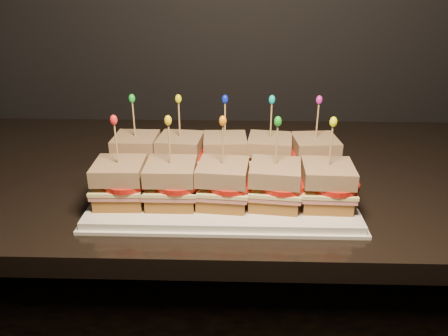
{
  "coord_description": "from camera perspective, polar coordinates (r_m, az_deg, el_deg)",
  "views": [
    {
      "loc": [
        0.32,
        0.81,
        1.33
      ],
      "look_at": [
        0.3,
        1.54,
        1.0
      ],
      "focal_mm": 35.0,
      "sensor_mm": 36.0,
      "label": 1
    }
  ],
  "objects": [
    {
      "name": "sandwich_7_bread_top",
      "position": [
        0.73,
        -0.15,
        -0.48
      ],
      "size": [
        0.09,
        0.09,
        0.03
      ],
      "primitive_type": "cube",
      "rotation": [
        0.0,
        0.0,
        -0.1
      ],
      "color": "#5E3211",
      "rests_on": "sandwich_7_tomato"
    },
    {
      "name": "sandwich_9_cheese",
      "position": [
        0.76,
        13.24,
        -2.43
      ],
      "size": [
        0.09,
        0.09,
        0.01
      ],
      "primitive_type": "cube",
      "rotation": [
        0.0,
        0.0,
        -0.04
      ],
      "color": "#F7EC9B",
      "rests_on": "sandwich_9_ham"
    },
    {
      "name": "sandwich_3_ham",
      "position": [
        0.87,
        5.93,
        1.07
      ],
      "size": [
        0.1,
        0.1,
        0.01
      ],
      "primitive_type": "cube",
      "rotation": [
        0.0,
        0.0,
        -0.12
      ],
      "color": "#C36865",
      "rests_on": "sandwich_3_bread_bot"
    },
    {
      "name": "sandwich_2_bread_top",
      "position": [
        0.85,
        0.13,
        3.19
      ],
      "size": [
        0.09,
        0.09,
        0.03
      ],
      "primitive_type": "cube",
      "rotation": [
        0.0,
        0.0,
        0.05
      ],
      "color": "#5E3211",
      "rests_on": "sandwich_2_tomato"
    },
    {
      "name": "sandwich_7_pick",
      "position": [
        0.71,
        -0.16,
        2.74
      ],
      "size": [
        0.0,
        0.0,
        0.09
      ],
      "primitive_type": "cylinder",
      "color": "tan",
      "rests_on": "sandwich_7_bread_top"
    },
    {
      "name": "sandwich_6_bread_bot",
      "position": [
        0.76,
        -6.78,
        -3.72
      ],
      "size": [
        0.08,
        0.08,
        0.02
      ],
      "primitive_type": "cube",
      "rotation": [
        0.0,
        0.0,
        0.0
      ],
      "color": "brown",
      "rests_on": "platter"
    },
    {
      "name": "sandwich_5_pick",
      "position": [
        0.74,
        -13.87,
        2.8
      ],
      "size": [
        0.0,
        0.0,
        0.09
      ],
      "primitive_type": "cylinder",
      "color": "tan",
      "rests_on": "sandwich_5_bread_top"
    },
    {
      "name": "sandwich_6_cheese",
      "position": [
        0.75,
        -6.87,
        -2.21
      ],
      "size": [
        0.09,
        0.09,
        0.01
      ],
      "primitive_type": "cube",
      "rotation": [
        0.0,
        0.0,
        0.0
      ],
      "color": "#F7EC9B",
      "rests_on": "sandwich_6_ham"
    },
    {
      "name": "sandwich_8_frill",
      "position": [
        0.7,
        7.06,
        6.07
      ],
      "size": [
        0.01,
        0.01,
        0.02
      ],
      "primitive_type": "ellipsoid",
      "color": "green",
      "rests_on": "sandwich_8_pick"
    },
    {
      "name": "sandwich_3_tomato",
      "position": [
        0.86,
        6.8,
        1.8
      ],
      "size": [
        0.08,
        0.08,
        0.01
      ],
      "primitive_type": "cylinder",
      "color": "red",
      "rests_on": "sandwich_3_cheese"
    },
    {
      "name": "sandwich_0_cheese",
      "position": [
        0.88,
        -11.31,
        1.67
      ],
      "size": [
        0.09,
        0.09,
        0.01
      ],
      "primitive_type": "cube",
      "rotation": [
        0.0,
        0.0,
        -0.02
      ],
      "color": "#F7EC9B",
      "rests_on": "sandwich_0_ham"
    },
    {
      "name": "platter",
      "position": [
        0.82,
        0.0,
        -2.94
      ],
      "size": [
        0.46,
        0.28,
        0.02
      ],
      "primitive_type": "cube",
      "color": "white",
      "rests_on": "granite_slab"
    },
    {
      "name": "sandwich_1_bread_bot",
      "position": [
        0.88,
        -5.6,
        0.28
      ],
      "size": [
        0.09,
        0.09,
        0.02
      ],
      "primitive_type": "cube",
      "rotation": [
        0.0,
        0.0,
        -0.1
      ],
      "color": "brown",
      "rests_on": "platter"
    },
    {
      "name": "sandwich_4_frill",
      "position": [
        0.84,
        12.33,
        8.69
      ],
      "size": [
        0.01,
        0.01,
        0.02
      ],
      "primitive_type": "ellipsoid",
      "color": "#C31D96",
      "rests_on": "sandwich_4_pick"
    },
    {
      "name": "sandwich_3_pick",
      "position": [
        0.84,
        6.15,
        5.92
      ],
      "size": [
        0.0,
        0.0,
        0.09
      ],
      "primitive_type": "cylinder",
      "color": "tan",
      "rests_on": "sandwich_3_bread_top"
    },
    {
      "name": "sandwich_0_frill",
      "position": [
        0.85,
        -11.94,
        8.89
      ],
      "size": [
        0.01,
        0.01,
        0.02
      ],
      "primitive_type": "ellipsoid",
      "color": "green",
      "rests_on": "sandwich_0_pick"
    },
    {
      "name": "sandwich_1_pick",
      "position": [
        0.84,
        -5.85,
        6.03
      ],
      "size": [
        0.0,
        0.0,
        0.09
      ],
      "primitive_type": "cylinder",
      "color": "tan",
      "rests_on": "sandwich_1_bread_top"
    },
    {
      "name": "sandwich_1_tomato",
      "position": [
        0.86,
        -4.93,
        1.93
      ],
      "size": [
        0.08,
        0.08,
        0.01
      ],
      "primitive_type": "cylinder",
      "color": "red",
      "rests_on": "sandwich_1_cheese"
    },
    {
      "name": "sandwich_3_cheese",
      "position": [
        0.86,
        5.95,
        1.5
      ],
      "size": [
        0.1,
        0.1,
        0.01
      ],
      "primitive_type": "cube",
      "rotation": [
        0.0,
        0.0,
        -0.12
      ],
      "color": "#F7EC9B",
      "rests_on": "sandwich_3_ham"
    },
    {
      "name": "sandwich_4_bread_bot",
      "position": [
        0.88,
        11.56,
        0.08
      ],
      "size": [
        0.09,
        0.09,
        0.02
      ],
      "primitive_type": "cube",
      "rotation": [
        0.0,
        0.0,
        0.09
      ],
      "color": "brown",
      "rests_on": "platter"
    },
    {
      "name": "sandwich_0_bread_top",
      "position": [
        0.87,
        -11.44,
        3.25
      ],
      "size": [
        0.08,
        0.08,
        0.03
      ],
      "primitive_type": "cube",
      "rotation": [
        0.0,
        0.0,
        -0.02
      ],
      "color": "#5E3211",
      "rests_on": "sandwich_0_tomato"
    },
    {
      "name": "sandwich_5_bread_bot",
      "position": [
        0.78,
        -13.2,
        -3.56
      ],
      "size": [
        0.08,
        0.08,
        0.02
      ],
      "primitive_type": "cube",
      "rotation": [
        0.0,
        0.0,
        0.03
      ],
      "color": "brown",
      "rests_on": "platter"
    },
    {
      "name": "sandwich_6_frill",
      "position": [
        0.71,
        -7.32,
        6.2
      ],
      "size": [
        0.01,
        0.01,
        0.02
      ],
      "primitive_type": "ellipsoid",
      "color": "yellow",
      "rests_on": "sandwich_6_pick"
    },
    {
      "name": "sandwich_1_ham",
      "position": [
        0.87,
        -5.64,
        1.2
      ],
      "size": [
        0.1,
        0.09,
        0.01
      ],
      "primitive_type": "cube",
      "rotation": [
        0.0,
        0.0,
        -0.1
      ],
      "color": "#C36865",
      "rests_on": "sandwich_1_bread_bot"
    },
    {
      "name": "sandwich_7_frill",
      "position": [
        0.7,
        -0.16,
        6.18
      ],
      "size": [
        0.01,
        0.01,
        0.02
      ],
      "primitive_type": "ellipsoid",
      "color": "orange",
      "rests_on": "sandwich_7_pick"
    },
    {
      "name": "sandwich_9_bread_bot",
      "position": [
        0.77,
        13.08,
        -3.92
      ],
      "size": [
        0.08,
        0.08,
        0.02
      ],
      "primitive_type": "cube",
      "rotation": [
        0.0,
        0.0,
        -0.04
      ],
      "color": "brown",
      "rests_on": "platter"
    },
    {
      "name": "sandwich_1_frill",
      "position": [
        0.83,
        -5.98,
        8.98
      ],
      "size": [
        0.01,
        0.01,
        0.02
      ],
      "primitive_type": "ellipsoid",
      "color": "#E8E908",
      "rests_on": "sandwich_1_pick"
    },
    {
      "name": "sandwich_4_tomato",
      "position": [
        0.87,
        12.56,
        1.7
      ],
      "size": [
        0.08,
        0.08,
        0.01
      ],
      "primitive_type": "cylinder",
      "color": "red",
      "rests_on": "sandwich_4_cheese"
    },
    {
      "name": "sandwich_0_tomato",
      "position": [
        0.87,
        -10.66,
        1.97
      ],
      "size": [
        0.08,
        0.08,
        0.01
      ],
      "primitive_type": "cylinder",
      "color": "red",
      "rests_on": "sandwich_0_cheese"
    },
    {
      "name": "sandwich_7_cheese",
      "position": [
        0.74,
        -0.15,
        -2.32
      ],
      "size": [
        0.1,
        0.1,
        0.01
      ],
      "primitive_type": "cube",
      "rotation": [
        0.0,
        0.0,
        -0.1
      ],
      "color": "#F7EC9B",
      "rests_on": "sandwich_7_ham"
    },
    {
      "name": "sandwich_4_cheese",
      "position": [
        0.87,
        11.68,
        1.41
      ],
      "size": [
        0.1,
        0.1,
        0.01
      ],
      "primitive_type": "cube",
      "rotation": [
        0.0,
        0.0,
        0.09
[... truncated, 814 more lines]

